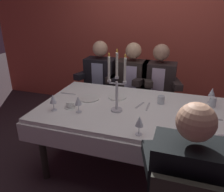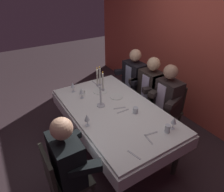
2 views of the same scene
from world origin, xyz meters
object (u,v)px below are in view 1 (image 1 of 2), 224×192
(dinner_plate_1, at_px, (117,97))
(wine_glass_3, at_px, (78,101))
(dinner_plate_0, at_px, (89,98))
(water_tumbler_1, at_px, (161,100))
(seated_diner_1, at_px, (133,80))
(wine_glass_0, at_px, (212,92))
(dining_table, at_px, (134,118))
(seated_diner_0, at_px, (101,76))
(candelabra, at_px, (117,87))
(wine_glass_2, at_px, (139,122))
(coffee_cup_0, at_px, (70,105))
(seated_diner_2, at_px, (159,82))
(wine_glass_1, at_px, (53,99))
(water_tumbler_0, at_px, (213,102))
(seated_diner_3, at_px, (186,182))

(dinner_plate_1, xyz_separation_m, wine_glass_3, (-0.25, -0.45, 0.11))
(dinner_plate_0, distance_m, wine_glass_3, 0.34)
(water_tumbler_1, xyz_separation_m, seated_diner_1, (-0.46, 0.70, -0.05))
(dinner_plate_1, bearing_deg, wine_glass_0, 10.01)
(dinner_plate_1, xyz_separation_m, wine_glass_0, (0.97, 0.17, 0.11))
(dining_table, height_order, seated_diner_0, seated_diner_0)
(dinner_plate_0, bearing_deg, candelabra, -27.09)
(wine_glass_0, bearing_deg, wine_glass_2, -125.23)
(candelabra, xyz_separation_m, wine_glass_2, (0.29, -0.35, -0.13))
(candelabra, bearing_deg, dinner_plate_1, 105.36)
(dining_table, bearing_deg, seated_diner_0, 128.05)
(wine_glass_3, height_order, seated_diner_1, seated_diner_1)
(coffee_cup_0, height_order, seated_diner_0, seated_diner_0)
(seated_diner_2, bearing_deg, dining_table, -98.41)
(dining_table, distance_m, wine_glass_1, 0.83)
(wine_glass_1, height_order, water_tumbler_0, wine_glass_1)
(wine_glass_3, xyz_separation_m, water_tumbler_0, (1.23, 0.52, -0.07))
(wine_glass_1, bearing_deg, wine_glass_0, 24.25)
(candelabra, bearing_deg, wine_glass_0, 29.00)
(dinner_plate_0, bearing_deg, water_tumbler_0, 8.90)
(wine_glass_1, distance_m, coffee_cup_0, 0.18)
(water_tumbler_0, bearing_deg, candelabra, -156.46)
(water_tumbler_1, bearing_deg, seated_diner_3, -75.99)
(wine_glass_3, relative_size, coffee_cup_0, 1.24)
(water_tumbler_0, relative_size, seated_diner_1, 0.08)
(candelabra, distance_m, water_tumbler_1, 0.54)
(wine_glass_1, bearing_deg, seated_diner_3, -25.57)
(seated_diner_0, height_order, seated_diner_1, same)
(water_tumbler_1, relative_size, coffee_cup_0, 0.62)
(dinner_plate_1, distance_m, water_tumbler_1, 0.48)
(wine_glass_0, height_order, seated_diner_3, seated_diner_3)
(dinner_plate_0, distance_m, seated_diner_3, 1.41)
(candelabra, relative_size, seated_diner_1, 0.48)
(water_tumbler_1, xyz_separation_m, seated_diner_3, (0.27, -1.08, -0.05))
(candelabra, distance_m, dinner_plate_1, 0.41)
(wine_glass_2, height_order, water_tumbler_0, wine_glass_2)
(wine_glass_2, bearing_deg, wine_glass_0, 54.77)
(wine_glass_2, xyz_separation_m, water_tumbler_1, (0.10, 0.66, -0.07))
(wine_glass_3, bearing_deg, water_tumbler_0, 23.08)
(wine_glass_2, bearing_deg, dinner_plate_1, 119.42)
(dinner_plate_1, distance_m, water_tumbler_0, 0.98)
(wine_glass_3, bearing_deg, wine_glass_1, -171.54)
(seated_diner_1, bearing_deg, dinner_plate_1, -91.34)
(dinner_plate_1, bearing_deg, seated_diner_3, -55.52)
(dinner_plate_0, distance_m, wine_glass_2, 0.86)
(dining_table, relative_size, water_tumbler_0, 19.61)
(seated_diner_1, relative_size, seated_diner_3, 1.00)
(seated_diner_2, bearing_deg, seated_diner_0, 180.00)
(wine_glass_2, bearing_deg, dinner_plate_0, 140.74)
(coffee_cup_0, bearing_deg, seated_diner_2, 55.14)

